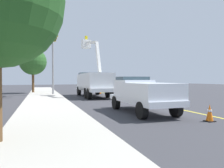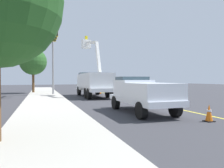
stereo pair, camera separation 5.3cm
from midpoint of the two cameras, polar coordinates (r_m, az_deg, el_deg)
name	(u,v)px [view 2 (the right image)]	position (r m, az deg, el deg)	size (l,w,h in m)	color
ground	(126,98)	(22.50, 3.73, -3.60)	(120.00, 120.00, 0.00)	#38383D
sidewalk_far_side	(46,99)	(20.89, -16.86, -3.86)	(60.00, 3.60, 0.12)	#B2ADA3
lane_centre_stripe	(126,98)	(22.50, 3.73, -3.59)	(50.00, 0.16, 0.01)	yellow
utility_bucket_truck	(93,82)	(23.79, -4.83, 0.54)	(8.34, 3.01, 6.76)	silver
service_pickup_truck	(142,93)	(12.48, 8.03, -2.35)	(5.72, 2.47, 2.06)	white
passing_minivan	(114,85)	(33.15, 0.46, -0.36)	(4.91, 2.20, 1.69)	tan
traffic_cone_leading	(209,113)	(10.79, 24.13, -6.92)	(0.40, 0.40, 0.79)	black
traffic_cone_mid_front	(131,97)	(19.10, 5.10, -3.33)	(0.40, 0.40, 0.77)	black
traffic_cone_mid_rear	(100,91)	(28.13, -3.09, -1.85)	(0.40, 0.40, 0.78)	black
traffic_signal_mast	(54,46)	(25.87, -14.89, 9.48)	(5.11, 0.75, 8.31)	gray
street_tree_right	(33,62)	(31.71, -19.85, 5.51)	(3.64, 3.64, 6.14)	brown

